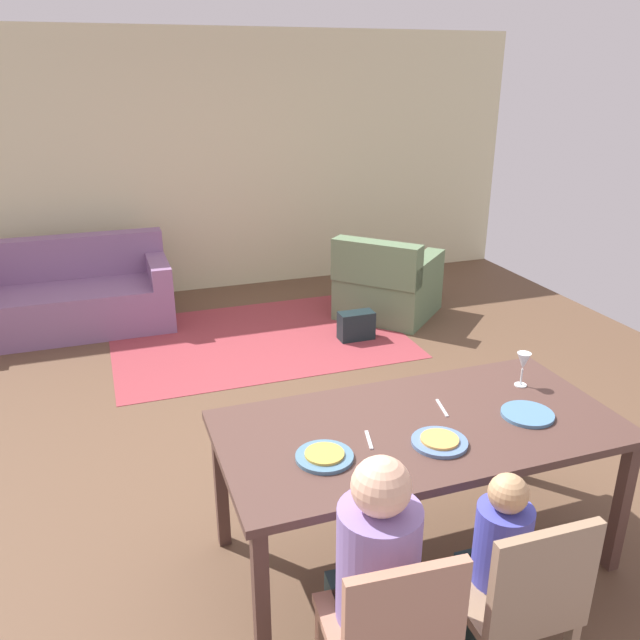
{
  "coord_description": "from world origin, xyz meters",
  "views": [
    {
      "loc": [
        -1.19,
        -3.48,
        2.32
      ],
      "look_at": [
        0.05,
        0.05,
        0.85
      ],
      "focal_mm": 36.27,
      "sensor_mm": 36.0,
      "label": 1
    }
  ],
  "objects_px": {
    "person_child": "(493,576)",
    "person_man": "(373,592)",
    "handbag": "(356,326)",
    "plate_near_woman": "(527,414)",
    "plate_near_child": "(439,442)",
    "couch": "(66,298)",
    "dining_chair_child": "(520,596)",
    "dining_chair_man": "(391,634)",
    "plate_near_man": "(324,457)",
    "armchair": "(387,285)",
    "wine_glass": "(523,363)",
    "dining_table": "(419,437)"
  },
  "relations": [
    {
      "from": "plate_near_man",
      "to": "person_child",
      "type": "relative_size",
      "value": 0.27
    },
    {
      "from": "handbag",
      "to": "plate_near_child",
      "type": "bearing_deg",
      "value": -105.44
    },
    {
      "from": "plate_near_child",
      "to": "armchair",
      "type": "height_order",
      "value": "armchair"
    },
    {
      "from": "plate_near_child",
      "to": "dining_chair_man",
      "type": "height_order",
      "value": "dining_chair_man"
    },
    {
      "from": "plate_near_child",
      "to": "couch",
      "type": "height_order",
      "value": "couch"
    },
    {
      "from": "person_man",
      "to": "armchair",
      "type": "xyz_separation_m",
      "value": [
        1.82,
        3.8,
        -0.19
      ]
    },
    {
      "from": "handbag",
      "to": "plate_near_woman",
      "type": "bearing_deg",
      "value": -95.57
    },
    {
      "from": "wine_glass",
      "to": "person_child",
      "type": "relative_size",
      "value": 0.2
    },
    {
      "from": "wine_glass",
      "to": "armchair",
      "type": "distance_m",
      "value": 3.09
    },
    {
      "from": "couch",
      "to": "armchair",
      "type": "distance_m",
      "value": 3.06
    },
    {
      "from": "dining_table",
      "to": "couch",
      "type": "height_order",
      "value": "couch"
    },
    {
      "from": "person_man",
      "to": "person_child",
      "type": "height_order",
      "value": "person_man"
    },
    {
      "from": "plate_near_child",
      "to": "armchair",
      "type": "xyz_separation_m",
      "value": [
        1.3,
        3.33,
        -0.45
      ]
    },
    {
      "from": "dining_chair_man",
      "to": "armchair",
      "type": "bearing_deg",
      "value": 65.3
    },
    {
      "from": "plate_near_man",
      "to": "dining_chair_child",
      "type": "xyz_separation_m",
      "value": [
        0.52,
        -0.71,
        -0.28
      ]
    },
    {
      "from": "handbag",
      "to": "person_child",
      "type": "bearing_deg",
      "value": -103.31
    },
    {
      "from": "plate_near_man",
      "to": "person_man",
      "type": "distance_m",
      "value": 0.59
    },
    {
      "from": "person_man",
      "to": "armchair",
      "type": "height_order",
      "value": "person_man"
    },
    {
      "from": "dining_chair_man",
      "to": "couch",
      "type": "distance_m",
      "value": 4.82
    },
    {
      "from": "plate_near_man",
      "to": "couch",
      "type": "height_order",
      "value": "couch"
    },
    {
      "from": "plate_near_man",
      "to": "plate_near_child",
      "type": "height_order",
      "value": "same"
    },
    {
      "from": "dining_table",
      "to": "couch",
      "type": "bearing_deg",
      "value": 113.58
    },
    {
      "from": "dining_chair_man",
      "to": "armchair",
      "type": "relative_size",
      "value": 0.72
    },
    {
      "from": "plate_near_woman",
      "to": "dining_chair_child",
      "type": "relative_size",
      "value": 0.29
    },
    {
      "from": "plate_near_woman",
      "to": "wine_glass",
      "type": "xyz_separation_m",
      "value": [
        0.16,
        0.28,
        0.12
      ]
    },
    {
      "from": "person_man",
      "to": "person_child",
      "type": "xyz_separation_m",
      "value": [
        0.52,
        -0.01,
        -0.08
      ]
    },
    {
      "from": "plate_near_child",
      "to": "wine_glass",
      "type": "bearing_deg",
      "value": 27.87
    },
    {
      "from": "plate_near_child",
      "to": "wine_glass",
      "type": "distance_m",
      "value": 0.78
    },
    {
      "from": "dining_chair_child",
      "to": "couch",
      "type": "height_order",
      "value": "dining_chair_child"
    },
    {
      "from": "plate_near_child",
      "to": "plate_near_woman",
      "type": "bearing_deg",
      "value": 8.75
    },
    {
      "from": "plate_near_child",
      "to": "dining_chair_man",
      "type": "bearing_deg",
      "value": -129.19
    },
    {
      "from": "armchair",
      "to": "person_man",
      "type": "bearing_deg",
      "value": -115.58
    },
    {
      "from": "person_child",
      "to": "person_man",
      "type": "bearing_deg",
      "value": 179.44
    },
    {
      "from": "plate_near_man",
      "to": "plate_near_woman",
      "type": "height_order",
      "value": "same"
    },
    {
      "from": "dining_chair_man",
      "to": "handbag",
      "type": "distance_m",
      "value": 3.77
    },
    {
      "from": "couch",
      "to": "dining_chair_child",
      "type": "bearing_deg",
      "value": -70.26
    },
    {
      "from": "plate_near_man",
      "to": "wine_glass",
      "type": "relative_size",
      "value": 1.34
    },
    {
      "from": "dining_chair_child",
      "to": "armchair",
      "type": "bearing_deg",
      "value": 71.84
    },
    {
      "from": "dining_chair_child",
      "to": "person_child",
      "type": "distance_m",
      "value": 0.18
    },
    {
      "from": "person_man",
      "to": "handbag",
      "type": "relative_size",
      "value": 3.47
    },
    {
      "from": "dining_chair_man",
      "to": "person_child",
      "type": "xyz_separation_m",
      "value": [
        0.53,
        0.17,
        -0.06
      ]
    },
    {
      "from": "dining_table",
      "to": "wine_glass",
      "type": "xyz_separation_m",
      "value": [
        0.68,
        0.18,
        0.2
      ]
    },
    {
      "from": "couch",
      "to": "wine_glass",
      "type": "bearing_deg",
      "value": -57.23
    },
    {
      "from": "plate_near_child",
      "to": "person_child",
      "type": "relative_size",
      "value": 0.27
    },
    {
      "from": "couch",
      "to": "armchair",
      "type": "xyz_separation_m",
      "value": [
        2.98,
        -0.7,
        0.02
      ]
    },
    {
      "from": "person_man",
      "to": "dining_chair_child",
      "type": "height_order",
      "value": "person_man"
    },
    {
      "from": "couch",
      "to": "handbag",
      "type": "xyz_separation_m",
      "value": [
        2.47,
        -1.16,
        -0.17
      ]
    },
    {
      "from": "person_man",
      "to": "plate_near_woman",
      "type": "bearing_deg",
      "value": 27.96
    },
    {
      "from": "wine_glass",
      "to": "dining_chair_child",
      "type": "xyz_separation_m",
      "value": [
        -0.68,
        -1.01,
        -0.4
      ]
    },
    {
      "from": "plate_near_child",
      "to": "dining_chair_child",
      "type": "bearing_deg",
      "value": -90.2
    }
  ]
}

